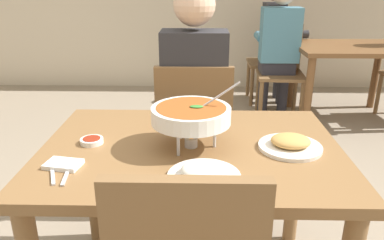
% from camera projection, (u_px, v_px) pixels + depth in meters
% --- Properties ---
extents(dining_table_main, '(1.16, 0.83, 0.72)m').
position_uv_depth(dining_table_main, '(191.00, 172.00, 1.51)').
color(dining_table_main, brown).
rests_on(dining_table_main, ground_plane).
extents(chair_diner_main, '(0.44, 0.44, 0.90)m').
position_uv_depth(chair_diner_main, '(194.00, 128.00, 2.21)').
color(chair_diner_main, brown).
rests_on(chair_diner_main, ground_plane).
extents(diner_main, '(0.40, 0.45, 1.31)m').
position_uv_depth(diner_main, '(194.00, 88.00, 2.15)').
color(diner_main, '#2D2D38').
rests_on(diner_main, ground_plane).
extents(curry_bowl, '(0.33, 0.30, 0.26)m').
position_uv_depth(curry_bowl, '(191.00, 115.00, 1.42)').
color(curry_bowl, silver).
rests_on(curry_bowl, dining_table_main).
extents(rice_plate, '(0.24, 0.24, 0.06)m').
position_uv_depth(rice_plate, '(204.00, 173.00, 1.23)').
color(rice_plate, white).
rests_on(rice_plate, dining_table_main).
extents(appetizer_plate, '(0.24, 0.24, 0.06)m').
position_uv_depth(appetizer_plate, '(290.00, 144.00, 1.44)').
color(appetizer_plate, white).
rests_on(appetizer_plate, dining_table_main).
extents(sauce_dish, '(0.09, 0.09, 0.02)m').
position_uv_depth(sauce_dish, '(92.00, 141.00, 1.49)').
color(sauce_dish, white).
rests_on(sauce_dish, dining_table_main).
extents(napkin_folded, '(0.13, 0.10, 0.02)m').
position_uv_depth(napkin_folded, '(63.00, 164.00, 1.31)').
color(napkin_folded, white).
rests_on(napkin_folded, dining_table_main).
extents(fork_utensil, '(0.08, 0.16, 0.01)m').
position_uv_depth(fork_utensil, '(53.00, 172.00, 1.27)').
color(fork_utensil, silver).
rests_on(fork_utensil, dining_table_main).
extents(spoon_utensil, '(0.03, 0.17, 0.01)m').
position_uv_depth(spoon_utensil, '(67.00, 172.00, 1.27)').
color(spoon_utensil, silver).
rests_on(spoon_utensil, dining_table_main).
extents(dining_table_far, '(1.00, 0.80, 0.72)m').
position_uv_depth(dining_table_far, '(348.00, 59.00, 3.61)').
color(dining_table_far, brown).
rests_on(dining_table_far, ground_plane).
extents(chair_bg_middle, '(0.47, 0.47, 0.90)m').
position_uv_depth(chair_bg_middle, '(280.00, 65.00, 3.74)').
color(chair_bg_middle, brown).
rests_on(chair_bg_middle, ground_plane).
extents(chair_bg_right, '(0.45, 0.45, 0.90)m').
position_uv_depth(chair_bg_right, '(277.00, 56.00, 4.16)').
color(chair_bg_right, brown).
rests_on(chair_bg_right, ground_plane).
extents(patron_bg_middle, '(0.40, 0.45, 1.31)m').
position_uv_depth(patron_bg_middle, '(279.00, 42.00, 3.62)').
color(patron_bg_middle, '#2D2D38').
rests_on(patron_bg_middle, ground_plane).
extents(patron_bg_right, '(0.45, 0.40, 1.31)m').
position_uv_depth(patron_bg_right, '(276.00, 34.00, 4.10)').
color(patron_bg_right, '#2D2D38').
rests_on(patron_bg_right, ground_plane).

